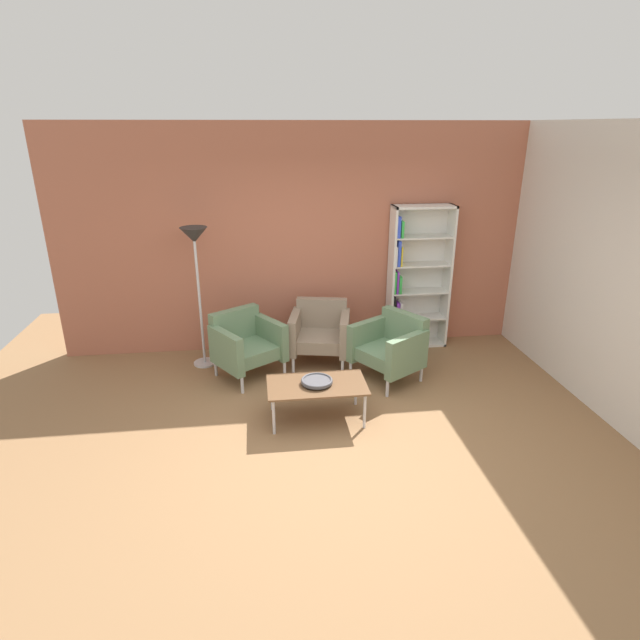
{
  "coord_description": "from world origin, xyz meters",
  "views": [
    {
      "loc": [
        -0.68,
        -4.09,
        2.84
      ],
      "look_at": [
        -0.05,
        0.84,
        0.95
      ],
      "focal_mm": 28.82,
      "sensor_mm": 36.0,
      "label": 1
    }
  ],
  "objects": [
    {
      "name": "ground_plane",
      "position": [
        0.0,
        0.0,
        0.0
      ],
      "size": [
        8.32,
        8.32,
        0.0
      ],
      "primitive_type": "plane",
      "color": "olive"
    },
    {
      "name": "brick_back_panel",
      "position": [
        0.0,
        2.46,
        1.45
      ],
      "size": [
        6.4,
        0.12,
        2.9
      ],
      "primitive_type": "cube",
      "color": "#B2664C",
      "rests_on": "ground_plane"
    },
    {
      "name": "plaster_right_partition",
      "position": [
        2.86,
        0.6,
        1.45
      ],
      "size": [
        0.12,
        5.2,
        2.9
      ],
      "primitive_type": "cube",
      "color": "silver",
      "rests_on": "ground_plane"
    },
    {
      "name": "bookshelf_tall",
      "position": [
        1.38,
        2.25,
        0.92
      ],
      "size": [
        0.8,
        0.3,
        1.9
      ],
      "color": "silver",
      "rests_on": "ground_plane"
    },
    {
      "name": "coffee_table_low",
      "position": [
        -0.13,
        0.48,
        0.37
      ],
      "size": [
        1.0,
        0.56,
        0.4
      ],
      "color": "brown",
      "rests_on": "ground_plane"
    },
    {
      "name": "decorative_bowl",
      "position": [
        -0.13,
        0.48,
        0.43
      ],
      "size": [
        0.32,
        0.32,
        0.05
      ],
      "color": "#4C4C51",
      "rests_on": "coffee_table_low"
    },
    {
      "name": "armchair_corner_red",
      "position": [
        0.84,
        1.28,
        0.41
      ],
      "size": [
        0.92,
        0.94,
        0.78
      ],
      "rotation": [
        0.0,
        0.0,
        -1.0
      ],
      "color": "slate",
      "rests_on": "ground_plane"
    },
    {
      "name": "armchair_by_bookshelf",
      "position": [
        -0.85,
        1.58,
        0.41
      ],
      "size": [
        0.94,
        0.93,
        0.78
      ],
      "rotation": [
        0.0,
        0.0,
        0.59
      ],
      "color": "slate",
      "rests_on": "ground_plane"
    },
    {
      "name": "armchair_spare_guest",
      "position": [
        0.08,
        1.83,
        0.41
      ],
      "size": [
        0.83,
        0.79,
        0.78
      ],
      "rotation": [
        0.0,
        0.0,
        -0.21
      ],
      "color": "gray",
      "rests_on": "ground_plane"
    },
    {
      "name": "floor_lamp_torchiere",
      "position": [
        -1.39,
        1.95,
        1.45
      ],
      "size": [
        0.32,
        0.32,
        1.74
      ],
      "color": "silver",
      "rests_on": "ground_plane"
    }
  ]
}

